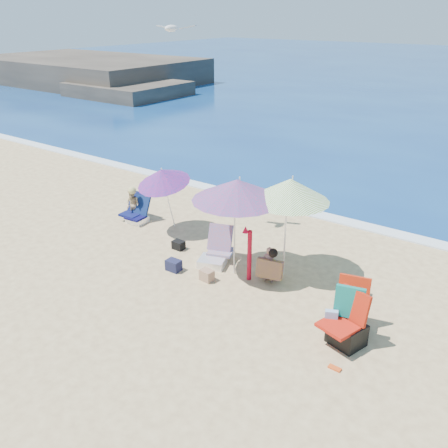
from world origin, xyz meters
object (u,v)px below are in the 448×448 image
Objects in this scene: umbrella_turquoise at (237,190)px; person_center at (270,266)px; chair_rainbow at (216,254)px; person_left at (133,205)px; furled_umbrella at (249,250)px; chair_navy at (138,216)px; camp_chair_right at (349,314)px; seagull at (172,28)px; umbrella_striped at (290,190)px; camp_chair_left at (347,329)px; umbrella_blue at (162,176)px.

umbrella_turquoise is 2.83× the size of person_center.
chair_rainbow is 3.46m from person_left.
umbrella_turquoise is at bearing -10.81° from person_left.
chair_navy is at bearing 168.61° from furled_umbrella.
camp_chair_right reaches higher than chair_rainbow.
umbrella_turquoise is at bearing 161.50° from furled_umbrella.
chair_navy is 4.99m from seagull.
umbrella_striped reaches higher than umbrella_turquoise.
person_left reaches higher than chair_rainbow.
camp_chair_left reaches higher than person_center.
umbrella_striped is (0.93, 0.60, 0.02)m from umbrella_turquoise.
umbrella_blue is at bearing 178.96° from umbrella_striped.
umbrella_blue is at bearing 166.37° from umbrella_turquoise.
camp_chair_right is at bearing -18.09° from person_center.
umbrella_blue is 3.82m from person_center.
umbrella_striped is 1.67m from person_center.
chair_rainbow is at bearing -26.69° from seagull.
umbrella_blue is at bearing 165.72° from furled_umbrella.
person_left is at bearing -168.39° from seagull.
person_center is at bearing 1.97° from umbrella_turquoise.
umbrella_blue is 1.93× the size of person_left.
umbrella_striped is 3.21× the size of chair_navy.
umbrella_blue is at bearing -2.31° from chair_navy.
furled_umbrella is at bearing -12.03° from chair_rainbow.
person_center is 0.96× the size of seagull.
camp_chair_right is at bearing -13.06° from umbrella_blue.
chair_navy is 7.02m from camp_chair_left.
person_center is at bearing -16.82° from seagull.
person_center is 0.85× the size of person_left.
person_left is (-1.27, 0.10, -1.09)m from umbrella_blue.
furled_umbrella reaches higher than person_left.
camp_chair_left is at bearing -25.27° from person_center.
camp_chair_left is 0.38m from camp_chair_right.
chair_navy is (-4.72, 0.11, -1.78)m from umbrella_striped.
furled_umbrella is (3.16, -0.80, -0.83)m from umbrella_blue.
furled_umbrella is at bearing -21.88° from seagull.
person_left reaches higher than person_center.
chair_navy is at bearing 168.57° from camp_chair_right.
chair_navy is at bearing -163.63° from seagull.
camp_chair_left is at bearing -14.08° from chair_navy.
umbrella_blue reaches higher than chair_navy.
umbrella_blue is at bearing 163.90° from camp_chair_left.
chair_navy is 0.85× the size of person_center.
person_left is at bearing 168.60° from chair_rainbow.
umbrella_turquoise is 3.58m from camp_chair_left.
camp_chair_left is (3.66, -1.08, 0.09)m from chair_rainbow.
umbrella_turquoise is at bearing -10.59° from chair_navy.
furled_umbrella is 2.78m from camp_chair_left.
seagull is (-2.58, 1.06, 3.07)m from umbrella_turquoise.
camp_chair_left is (6.81, -1.71, 0.12)m from chair_navy.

